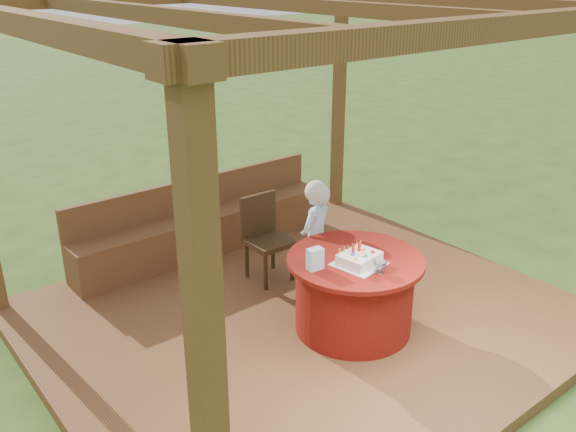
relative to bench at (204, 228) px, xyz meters
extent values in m
plane|color=#304E1A|center=(0.00, -1.72, -0.38)|extent=(60.00, 60.00, 0.00)
cube|color=brown|center=(0.00, -1.72, -0.32)|extent=(4.50, 4.00, 0.12)
cube|color=brown|center=(-2.13, -3.60, 1.03)|extent=(0.12, 0.12, 2.60)
cube|color=brown|center=(2.13, 0.16, 1.03)|extent=(0.12, 0.12, 2.60)
cube|color=brown|center=(0.00, -3.60, 2.40)|extent=(4.50, 0.14, 0.12)
cube|color=brown|center=(-2.13, -1.72, 2.40)|extent=(0.14, 4.00, 0.12)
cube|color=brown|center=(-1.30, -1.72, 2.40)|extent=(0.10, 3.70, 0.10)
cube|color=brown|center=(0.00, -1.72, 2.40)|extent=(0.10, 3.70, 0.10)
cube|color=brown|center=(1.30, -1.72, 2.40)|extent=(0.10, 3.70, 0.10)
cube|color=brown|center=(0.00, -0.02, -0.04)|extent=(3.00, 0.42, 0.45)
cube|color=brown|center=(0.00, 0.16, 0.36)|extent=(3.00, 0.06, 0.35)
cylinder|color=maroon|center=(0.17, -2.16, 0.05)|extent=(1.00, 1.00, 0.64)
cylinder|color=maroon|center=(0.17, -2.16, 0.39)|extent=(1.15, 1.15, 0.04)
cube|color=#332210|center=(0.15, -0.98, 0.14)|extent=(0.42, 0.42, 0.05)
cylinder|color=#332210|center=(-0.01, -1.14, -0.06)|extent=(0.04, 0.04, 0.41)
cylinder|color=#332210|center=(0.31, -1.15, -0.06)|extent=(0.04, 0.04, 0.41)
cylinder|color=#332210|center=(-0.01, -0.81, -0.06)|extent=(0.04, 0.04, 0.41)
cylinder|color=#332210|center=(0.32, -0.82, -0.06)|extent=(0.04, 0.04, 0.41)
cube|color=#332210|center=(0.16, -0.80, 0.37)|extent=(0.41, 0.05, 0.45)
imported|color=#A8D8F9|center=(0.32, -1.48, 0.28)|extent=(0.47, 0.38, 1.10)
sphere|color=white|center=(0.32, -1.48, 0.77)|extent=(0.21, 0.21, 0.21)
cube|color=white|center=(0.11, -2.26, 0.42)|extent=(0.42, 0.42, 0.01)
cube|color=white|center=(0.11, -2.26, 0.47)|extent=(0.35, 0.30, 0.09)
cylinder|color=red|center=(0.07, -2.22, 0.55)|extent=(0.03, 0.03, 0.07)
cylinder|color=red|center=(0.14, -2.22, 0.55)|extent=(0.03, 0.03, 0.07)
sphere|color=yellow|center=(0.01, -2.32, 0.52)|extent=(0.04, 0.04, 0.04)
sphere|color=green|center=(0.11, -2.33, 0.52)|extent=(0.04, 0.04, 0.04)
sphere|color=red|center=(0.21, -2.31, 0.52)|extent=(0.04, 0.04, 0.04)
sphere|color=blue|center=(0.05, -2.24, 0.52)|extent=(0.04, 0.04, 0.04)
sphere|color=orange|center=(0.18, -2.23, 0.52)|extent=(0.04, 0.04, 0.04)
cube|color=#DB8ECA|center=(-0.23, -2.10, 0.50)|extent=(0.13, 0.09, 0.18)
imported|color=white|center=(0.13, -2.47, 0.47)|extent=(0.12, 0.12, 0.10)
camera|label=1|loc=(-3.13, -5.36, 2.68)|focal=38.00mm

